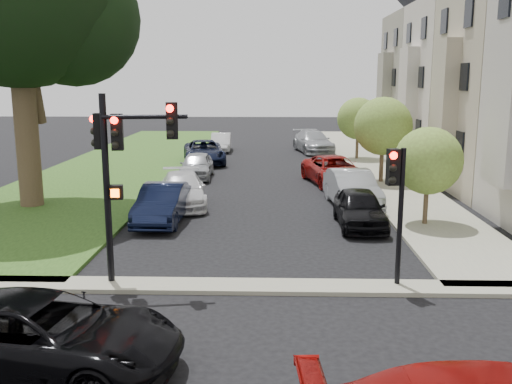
{
  "coord_description": "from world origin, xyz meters",
  "views": [
    {
      "loc": [
        0.51,
        -12.21,
        5.44
      ],
      "look_at": [
        0.0,
        5.0,
        2.0
      ],
      "focal_mm": 40.0,
      "sensor_mm": 36.0,
      "label": 1
    }
  ],
  "objects_px": {
    "car_parked_1": "(352,189)",
    "car_parked_7": "(197,165)",
    "small_tree_a": "(428,161)",
    "car_cross_near": "(41,335)",
    "car_parked_0": "(360,208)",
    "traffic_signal_main": "(121,155)",
    "car_parked_6": "(182,190)",
    "car_parked_9": "(221,142)",
    "car_parked_8": "(204,152)",
    "traffic_signal_secondary": "(397,192)",
    "car_parked_4": "(313,142)",
    "car_parked_2": "(334,170)",
    "small_tree_c": "(358,119)",
    "small_tree_b": "(383,126)",
    "car_parked_5": "(162,204)"
  },
  "relations": [
    {
      "from": "traffic_signal_secondary",
      "to": "car_parked_7",
      "type": "bearing_deg",
      "value": 113.97
    },
    {
      "from": "traffic_signal_main",
      "to": "small_tree_b",
      "type": "bearing_deg",
      "value": 57.79
    },
    {
      "from": "car_parked_1",
      "to": "car_parked_7",
      "type": "bearing_deg",
      "value": 131.93
    },
    {
      "from": "small_tree_b",
      "to": "car_parked_8",
      "type": "relative_size",
      "value": 0.84
    },
    {
      "from": "car_parked_9",
      "to": "car_parked_8",
      "type": "bearing_deg",
      "value": -97.43
    },
    {
      "from": "car_parked_4",
      "to": "traffic_signal_main",
      "type": "bearing_deg",
      "value": -114.87
    },
    {
      "from": "car_parked_7",
      "to": "car_parked_9",
      "type": "xyz_separation_m",
      "value": [
        0.28,
        11.95,
        -0.04
      ]
    },
    {
      "from": "traffic_signal_secondary",
      "to": "car_parked_6",
      "type": "bearing_deg",
      "value": 126.22
    },
    {
      "from": "car_parked_7",
      "to": "car_parked_1",
      "type": "bearing_deg",
      "value": -43.86
    },
    {
      "from": "car_parked_1",
      "to": "traffic_signal_secondary",
      "type": "bearing_deg",
      "value": -97.14
    },
    {
      "from": "car_parked_4",
      "to": "car_parked_9",
      "type": "xyz_separation_m",
      "value": [
        -6.93,
        0.49,
        -0.12
      ]
    },
    {
      "from": "car_cross_near",
      "to": "car_parked_7",
      "type": "relative_size",
      "value": 1.27
    },
    {
      "from": "car_parked_2",
      "to": "car_parked_6",
      "type": "height_order",
      "value": "car_parked_2"
    },
    {
      "from": "small_tree_c",
      "to": "car_parked_5",
      "type": "relative_size",
      "value": 0.94
    },
    {
      "from": "car_cross_near",
      "to": "car_parked_1",
      "type": "relative_size",
      "value": 1.11
    },
    {
      "from": "small_tree_a",
      "to": "car_parked_6",
      "type": "bearing_deg",
      "value": 161.2
    },
    {
      "from": "car_parked_2",
      "to": "car_parked_9",
      "type": "distance_m",
      "value": 15.34
    },
    {
      "from": "traffic_signal_secondary",
      "to": "car_parked_4",
      "type": "height_order",
      "value": "traffic_signal_secondary"
    },
    {
      "from": "small_tree_c",
      "to": "car_parked_0",
      "type": "xyz_separation_m",
      "value": [
        -2.45,
        -17.77,
        -2.08
      ]
    },
    {
      "from": "traffic_signal_main",
      "to": "car_parked_9",
      "type": "xyz_separation_m",
      "value": [
        -0.01,
        28.52,
        -2.82
      ]
    },
    {
      "from": "small_tree_c",
      "to": "car_parked_8",
      "type": "distance_m",
      "value": 10.51
    },
    {
      "from": "small_tree_c",
      "to": "car_parked_8",
      "type": "relative_size",
      "value": 0.78
    },
    {
      "from": "car_parked_1",
      "to": "car_parked_7",
      "type": "distance_m",
      "value": 10.3
    },
    {
      "from": "car_parked_6",
      "to": "car_parked_8",
      "type": "distance_m",
      "value": 12.5
    },
    {
      "from": "small_tree_a",
      "to": "car_cross_near",
      "type": "xyz_separation_m",
      "value": [
        -9.99,
        -11.06,
        -1.74
      ]
    },
    {
      "from": "car_cross_near",
      "to": "car_parked_7",
      "type": "xyz_separation_m",
      "value": [
        0.09,
        21.25,
        -0.03
      ]
    },
    {
      "from": "car_parked_1",
      "to": "car_parked_7",
      "type": "relative_size",
      "value": 1.14
    },
    {
      "from": "traffic_signal_main",
      "to": "car_parked_1",
      "type": "distance_m",
      "value": 12.4
    },
    {
      "from": "car_parked_5",
      "to": "car_parked_6",
      "type": "xyz_separation_m",
      "value": [
        0.29,
        2.95,
        -0.03
      ]
    },
    {
      "from": "car_parked_5",
      "to": "car_parked_9",
      "type": "relative_size",
      "value": 1.08
    },
    {
      "from": "car_cross_near",
      "to": "car_parked_0",
      "type": "xyz_separation_m",
      "value": [
        7.54,
        10.95,
        -0.03
      ]
    },
    {
      "from": "small_tree_a",
      "to": "car_parked_0",
      "type": "distance_m",
      "value": 3.02
    },
    {
      "from": "car_parked_6",
      "to": "car_parked_8",
      "type": "height_order",
      "value": "car_parked_8"
    },
    {
      "from": "small_tree_c",
      "to": "car_parked_6",
      "type": "relative_size",
      "value": 0.87
    },
    {
      "from": "car_cross_near",
      "to": "car_parked_2",
      "type": "relative_size",
      "value": 1.01
    },
    {
      "from": "car_parked_0",
      "to": "car_parked_6",
      "type": "bearing_deg",
      "value": 154.1
    },
    {
      "from": "car_parked_1",
      "to": "car_cross_near",
      "type": "bearing_deg",
      "value": -124.06
    },
    {
      "from": "car_parked_6",
      "to": "small_tree_a",
      "type": "bearing_deg",
      "value": -28.89
    },
    {
      "from": "car_cross_near",
      "to": "car_parked_7",
      "type": "distance_m",
      "value": 21.25
    },
    {
      "from": "car_parked_2",
      "to": "small_tree_a",
      "type": "bearing_deg",
      "value": -85.8
    },
    {
      "from": "traffic_signal_main",
      "to": "car_parked_6",
      "type": "distance_m",
      "value": 10.04
    },
    {
      "from": "car_parked_2",
      "to": "car_parked_9",
      "type": "xyz_separation_m",
      "value": [
        -7.14,
        13.58,
        -0.05
      ]
    },
    {
      "from": "traffic_signal_main",
      "to": "car_parked_5",
      "type": "xyz_separation_m",
      "value": [
        -0.29,
        6.7,
        -2.76
      ]
    },
    {
      "from": "traffic_signal_main",
      "to": "car_parked_2",
      "type": "relative_size",
      "value": 0.96
    },
    {
      "from": "small_tree_a",
      "to": "car_parked_7",
      "type": "distance_m",
      "value": 14.32
    },
    {
      "from": "small_tree_c",
      "to": "traffic_signal_main",
      "type": "bearing_deg",
      "value": -111.77
    },
    {
      "from": "small_tree_c",
      "to": "traffic_signal_secondary",
      "type": "bearing_deg",
      "value": -95.96
    },
    {
      "from": "traffic_signal_secondary",
      "to": "car_parked_6",
      "type": "xyz_separation_m",
      "value": [
        -7.1,
        9.69,
        -1.89
      ]
    },
    {
      "from": "traffic_signal_secondary",
      "to": "car_parked_9",
      "type": "height_order",
      "value": "traffic_signal_secondary"
    },
    {
      "from": "car_cross_near",
      "to": "car_parked_9",
      "type": "height_order",
      "value": "car_cross_near"
    }
  ]
}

